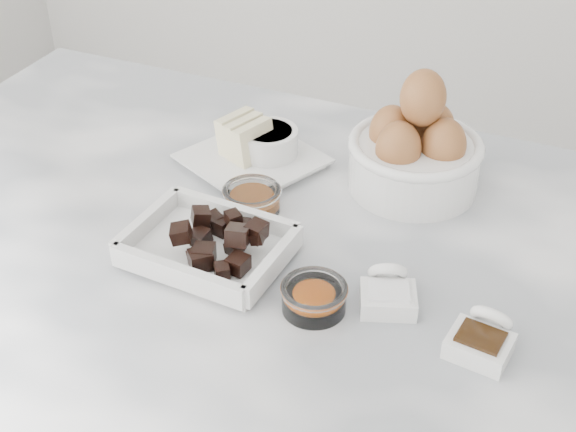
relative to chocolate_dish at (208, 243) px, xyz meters
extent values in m
cube|color=silver|center=(0.06, 0.03, -0.04)|extent=(1.20, 0.80, 0.04)
cube|color=white|center=(0.00, 0.00, -0.02)|extent=(0.18, 0.14, 0.01)
cube|color=white|center=(-0.04, 0.21, -0.02)|extent=(0.20, 0.20, 0.01)
cube|color=white|center=(-0.04, 0.21, -0.01)|extent=(0.22, 0.22, 0.00)
cylinder|color=white|center=(-0.03, 0.23, 0.00)|extent=(0.08, 0.08, 0.05)
cylinder|color=white|center=(-0.03, 0.23, 0.02)|extent=(0.07, 0.07, 0.01)
cylinder|color=white|center=(0.18, 0.25, 0.01)|extent=(0.17, 0.17, 0.07)
torus|color=white|center=(0.18, 0.25, 0.04)|extent=(0.18, 0.18, 0.01)
ellipsoid|color=brown|center=(0.22, 0.25, 0.05)|extent=(0.06, 0.06, 0.08)
ellipsoid|color=brown|center=(0.14, 0.24, 0.05)|extent=(0.06, 0.06, 0.08)
ellipsoid|color=brown|center=(0.18, 0.28, 0.05)|extent=(0.06, 0.06, 0.08)
ellipsoid|color=brown|center=(0.17, 0.21, 0.05)|extent=(0.06, 0.06, 0.08)
ellipsoid|color=brown|center=(0.18, 0.25, 0.11)|extent=(0.06, 0.06, 0.08)
cylinder|color=white|center=(0.01, 0.11, -0.01)|extent=(0.07, 0.07, 0.03)
torus|color=white|center=(0.01, 0.11, 0.01)|extent=(0.08, 0.08, 0.01)
cylinder|color=orange|center=(0.01, 0.11, -0.01)|extent=(0.06, 0.06, 0.01)
cylinder|color=white|center=(0.15, -0.03, -0.01)|extent=(0.07, 0.07, 0.03)
torus|color=white|center=(0.15, -0.03, 0.01)|extent=(0.08, 0.08, 0.01)
ellipsoid|color=orange|center=(0.15, -0.03, -0.01)|extent=(0.05, 0.05, 0.02)
cube|color=white|center=(0.33, -0.03, -0.01)|extent=(0.07, 0.06, 0.02)
cube|color=black|center=(0.33, -0.03, 0.00)|extent=(0.05, 0.04, 0.00)
torus|color=white|center=(0.34, 0.00, 0.00)|extent=(0.05, 0.04, 0.05)
cube|color=white|center=(0.22, 0.00, -0.01)|extent=(0.08, 0.07, 0.02)
cube|color=white|center=(0.22, 0.00, 0.00)|extent=(0.05, 0.05, 0.00)
torus|color=white|center=(0.21, 0.03, 0.00)|extent=(0.06, 0.05, 0.04)
camera|label=1|loc=(0.39, -0.65, 0.58)|focal=50.00mm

